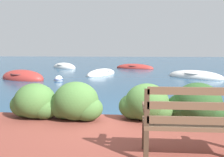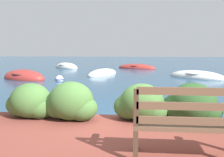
{
  "view_description": "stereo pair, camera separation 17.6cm",
  "coord_description": "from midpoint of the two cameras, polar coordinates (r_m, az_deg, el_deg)",
  "views": [
    {
      "loc": [
        0.34,
        -5.02,
        1.6
      ],
      "look_at": [
        -0.49,
        5.3,
        0.32
      ],
      "focal_mm": 40.0,
      "sensor_mm": 36.0,
      "label": 1
    },
    {
      "loc": [
        0.51,
        -5.01,
        1.6
      ],
      "look_at": [
        -0.49,
        5.3,
        0.32
      ],
      "focal_mm": 40.0,
      "sensor_mm": 36.0,
      "label": 2
    }
  ],
  "objects": [
    {
      "name": "hedge_clump_far_right",
      "position": [
        4.9,
        18.75,
        -5.8
      ],
      "size": [
        1.09,
        0.78,
        0.74
      ],
      "color": "#284C23",
      "rests_on": "patio_terrace"
    },
    {
      "name": "hedge_clump_left",
      "position": [
        5.18,
        -17.25,
        -5.29
      ],
      "size": [
        1.01,
        0.73,
        0.69
      ],
      "color": "#426B33",
      "rests_on": "patio_terrace"
    },
    {
      "name": "rowboat_mid",
      "position": [
        14.06,
        19.12,
        0.38
      ],
      "size": [
        3.16,
        2.88,
        0.7
      ],
      "rotation": [
        0.0,
        0.0,
        2.47
      ],
      "color": "silver",
      "rests_on": "ground_plane"
    },
    {
      "name": "rowboat_outer",
      "position": [
        20.02,
        -10.13,
        2.55
      ],
      "size": [
        2.67,
        2.53,
        0.75
      ],
      "rotation": [
        0.0,
        0.0,
        5.56
      ],
      "color": "silver",
      "rests_on": "ground_plane"
    },
    {
      "name": "hedge_clump_right",
      "position": [
        4.81,
        7.7,
        -5.89
      ],
      "size": [
        1.04,
        0.75,
        0.71
      ],
      "color": "#426B33",
      "rests_on": "patio_terrace"
    },
    {
      "name": "mooring_buoy",
      "position": [
        12.4,
        -11.52,
        -0.18
      ],
      "size": [
        0.43,
        0.43,
        0.39
      ],
      "color": "white",
      "rests_on": "ground_plane"
    },
    {
      "name": "park_bench",
      "position": [
        3.26,
        18.56,
        -9.23
      ],
      "size": [
        1.36,
        0.48,
        0.93
      ],
      "rotation": [
        0.0,
        0.0,
        -0.08
      ],
      "color": "#433123",
      "rests_on": "patio_terrace"
    },
    {
      "name": "hedge_clump_centre",
      "position": [
        4.86,
        -8.45,
        -5.6
      ],
      "size": [
        1.08,
        0.78,
        0.74
      ],
      "color": "#426B33",
      "rests_on": "patio_terrace"
    },
    {
      "name": "rowboat_distant",
      "position": [
        19.4,
        5.91,
        2.45
      ],
      "size": [
        3.21,
        2.17,
        0.64
      ],
      "rotation": [
        0.0,
        0.0,
        2.75
      ],
      "color": "#9E2D28",
      "rests_on": "ground_plane"
    },
    {
      "name": "rowboat_far",
      "position": [
        14.8,
        -1.81,
        1.06
      ],
      "size": [
        2.01,
        2.95,
        0.63
      ],
      "rotation": [
        0.0,
        0.0,
        1.17
      ],
      "color": "silver",
      "rests_on": "ground_plane"
    },
    {
      "name": "rowboat_nearest",
      "position": [
        13.39,
        -19.15,
        0.12
      ],
      "size": [
        2.84,
        2.03,
        0.88
      ],
      "rotation": [
        0.0,
        0.0,
        2.75
      ],
      "color": "#9E2D28",
      "rests_on": "ground_plane"
    },
    {
      "name": "ground_plane",
      "position": [
        5.28,
        0.67,
        -10.57
      ],
      "size": [
        80.0,
        80.0,
        0.0
      ],
      "color": "navy"
    }
  ]
}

